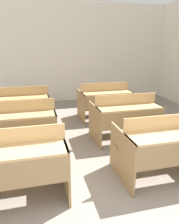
# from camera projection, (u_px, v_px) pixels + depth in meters

# --- Properties ---
(wall_back) EXTENTS (7.29, 0.06, 3.06)m
(wall_back) POSITION_uv_depth(u_px,v_px,m) (58.00, 53.00, 6.84)
(wall_back) COLOR white
(wall_back) RESTS_ON ground_plane
(bench_front_left) EXTENTS (1.22, 0.83, 0.90)m
(bench_front_left) POSITION_uv_depth(u_px,v_px,m) (14.00, 162.00, 2.56)
(bench_front_left) COLOR #9A7B51
(bench_front_left) RESTS_ON ground_plane
(bench_front_right) EXTENTS (1.22, 0.83, 0.90)m
(bench_front_right) POSITION_uv_depth(u_px,v_px,m) (163.00, 145.00, 3.01)
(bench_front_right) COLOR #97784E
(bench_front_right) RESTS_ON ground_plane
(bench_second_left) EXTENTS (1.22, 0.83, 0.90)m
(bench_second_left) POSITION_uv_depth(u_px,v_px,m) (20.00, 125.00, 3.76)
(bench_second_left) COLOR olive
(bench_second_left) RESTS_ON ground_plane
(bench_second_right) EXTENTS (1.22, 0.83, 0.90)m
(bench_second_right) POSITION_uv_depth(u_px,v_px,m) (125.00, 116.00, 4.21)
(bench_second_right) COLOR #93754A
(bench_second_right) RESTS_ON ground_plane
(bench_third_left) EXTENTS (1.22, 0.83, 0.90)m
(bench_third_left) POSITION_uv_depth(u_px,v_px,m) (22.00, 105.00, 4.93)
(bench_third_left) COLOR olive
(bench_third_left) RESTS_ON ground_plane
(bench_third_right) EXTENTS (1.22, 0.83, 0.90)m
(bench_third_right) POSITION_uv_depth(u_px,v_px,m) (105.00, 100.00, 5.43)
(bench_third_right) COLOR #96774D
(bench_third_right) RESTS_ON ground_plane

